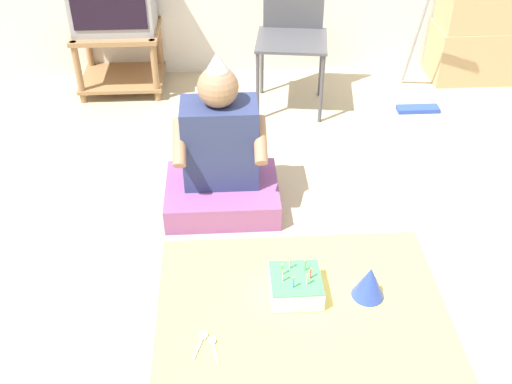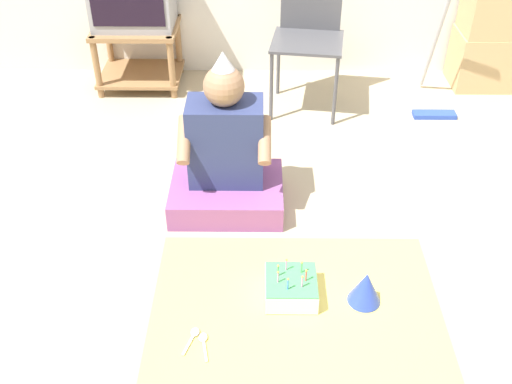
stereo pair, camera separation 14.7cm
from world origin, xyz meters
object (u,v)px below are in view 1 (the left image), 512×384
object	(u,v)px
person_seated	(221,160)
birthday_cake	(295,285)
cardboard_box_stack	(477,30)
party_hat_blue	(369,282)
folding_chair	(293,27)
dust_mop	(421,59)

from	to	relation	value
person_seated	birthday_cake	xyz separation A→B (m)	(0.31, -0.69, -0.22)
person_seated	cardboard_box_stack	bearing A→B (deg)	38.07
cardboard_box_stack	party_hat_blue	size ratio (longest dim) A/B	4.69
folding_chair	cardboard_box_stack	xyz separation A→B (m)	(1.35, 0.30, -0.16)
dust_mop	party_hat_blue	size ratio (longest dim) A/B	7.13
cardboard_box_stack	person_seated	world-z (taller)	person_seated
folding_chair	dust_mop	distance (m)	0.87
person_seated	party_hat_blue	distance (m)	0.98
folding_chair	person_seated	bearing A→B (deg)	-112.98
person_seated	folding_chair	bearing A→B (deg)	67.02
folding_chair	cardboard_box_stack	distance (m)	1.39
birthday_cake	party_hat_blue	bearing A→B (deg)	-4.94
birthday_cake	folding_chair	bearing A→B (deg)	84.78
party_hat_blue	birthday_cake	bearing A→B (deg)	175.06
birthday_cake	dust_mop	bearing A→B (deg)	59.95
dust_mop	person_seated	bearing A→B (deg)	-141.48
person_seated	party_hat_blue	world-z (taller)	person_seated
cardboard_box_stack	party_hat_blue	distance (m)	2.47
folding_chair	party_hat_blue	world-z (taller)	folding_chair
folding_chair	cardboard_box_stack	world-z (taller)	folding_chair
person_seated	party_hat_blue	size ratio (longest dim) A/B	5.31
cardboard_box_stack	person_seated	bearing A→B (deg)	-141.93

